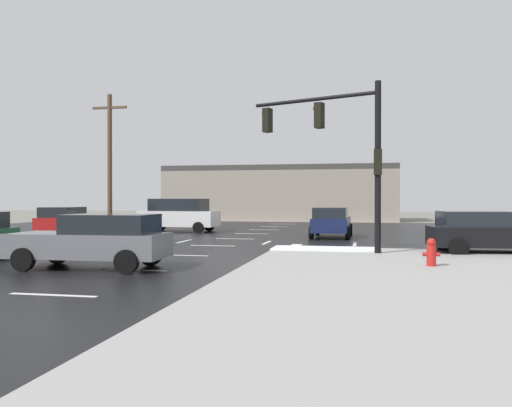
# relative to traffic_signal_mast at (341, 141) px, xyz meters

# --- Properties ---
(ground_plane) EXTENTS (120.00, 120.00, 0.00)m
(ground_plane) POSITION_rel_traffic_signal_mast_xyz_m (-5.58, 4.44, -4.17)
(ground_plane) COLOR slate
(road_asphalt) EXTENTS (44.00, 44.00, 0.02)m
(road_asphalt) POSITION_rel_traffic_signal_mast_xyz_m (-5.58, 4.44, -4.16)
(road_asphalt) COLOR black
(road_asphalt) RESTS_ON ground_plane
(snow_strip_curbside) EXTENTS (4.00, 1.60, 0.06)m
(snow_strip_curbside) POSITION_rel_traffic_signal_mast_xyz_m (-0.58, 0.44, -4.00)
(snow_strip_curbside) COLOR white
(snow_strip_curbside) RESTS_ON sidewalk_corner
(lane_markings) EXTENTS (36.15, 36.15, 0.01)m
(lane_markings) POSITION_rel_traffic_signal_mast_xyz_m (-4.38, 3.06, -4.15)
(lane_markings) COLOR silver
(lane_markings) RESTS_ON road_asphalt
(traffic_signal_mast) EXTENTS (4.88, 2.06, 6.05)m
(traffic_signal_mast) POSITION_rel_traffic_signal_mast_xyz_m (0.00, 0.00, 0.00)
(traffic_signal_mast) COLOR black
(traffic_signal_mast) RESTS_ON sidewalk_corner
(fire_hydrant) EXTENTS (0.48, 0.26, 0.79)m
(fire_hydrant) POSITION_rel_traffic_signal_mast_xyz_m (2.70, -3.89, -3.63)
(fire_hydrant) COLOR red
(fire_hydrant) RESTS_ON sidewalk_corner
(strip_building_background) EXTENTS (21.57, 8.00, 5.12)m
(strip_building_background) POSITION_rel_traffic_signal_mast_xyz_m (-6.98, 31.09, -1.61)
(strip_building_background) COLOR gray
(strip_building_background) RESTS_ON ground_plane
(sedan_red) EXTENTS (2.44, 4.68, 1.58)m
(sedan_red) POSITION_rel_traffic_signal_mast_xyz_m (-15.24, 6.93, -3.32)
(sedan_red) COLOR #B21919
(sedan_red) RESTS_ON road_asphalt
(sedan_black) EXTENTS (4.68, 2.45, 1.58)m
(sedan_black) POSITION_rel_traffic_signal_mast_xyz_m (5.25, 0.64, -3.32)
(sedan_black) COLOR black
(sedan_black) RESTS_ON road_asphalt
(sedan_navy) EXTENTS (2.08, 4.56, 1.58)m
(sedan_navy) POSITION_rel_traffic_signal_mast_xyz_m (-0.85, 8.40, -3.32)
(sedan_navy) COLOR #141E47
(sedan_navy) RESTS_ON road_asphalt
(sedan_grey) EXTENTS (4.59, 2.14, 1.58)m
(sedan_grey) POSITION_rel_traffic_signal_mast_xyz_m (-6.83, -5.47, -3.32)
(sedan_grey) COLOR slate
(sedan_grey) RESTS_ON road_asphalt
(suv_white) EXTENTS (4.91, 2.34, 2.03)m
(suv_white) POSITION_rel_traffic_signal_mast_xyz_m (-10.39, 11.52, -3.08)
(suv_white) COLOR white
(suv_white) RESTS_ON road_asphalt
(utility_pole_far) EXTENTS (2.20, 0.28, 8.39)m
(utility_pole_far) POSITION_rel_traffic_signal_mast_xyz_m (-14.36, 10.25, 0.23)
(utility_pole_far) COLOR brown
(utility_pole_far) RESTS_ON ground_plane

